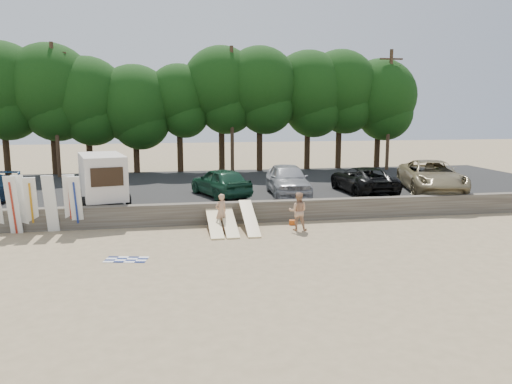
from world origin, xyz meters
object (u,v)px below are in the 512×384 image
box_trailer (102,176)px  car_4 (432,176)px  car_3 (363,180)px  car_1 (220,182)px  car_2 (288,179)px  beachgoer_a (221,211)px  beachgoer_b (298,211)px  cooler (252,224)px

box_trailer → car_4: bearing=-11.3°
car_3 → car_1: bearing=-2.7°
car_2 → car_3: 4.33m
beachgoer_a → beachgoer_b: (3.34, -0.81, 0.05)m
cooler → car_3: bearing=55.5°
car_2 → beachgoer_a: bearing=-129.7°
car_3 → cooler: 8.31m
car_3 → cooler: car_3 is taller
car_1 → cooler: bearing=81.4°
car_1 → car_4: (11.93, -0.56, 0.10)m
car_3 → cooler: (-7.01, -4.29, -1.27)m
car_3 → beachgoer_a: car_3 is taller
beachgoer_a → beachgoer_b: 3.43m
car_4 → beachgoer_a: 13.03m
car_1 → cooler: (0.96, -4.49, -1.31)m
beachgoer_b → car_1: bearing=-45.7°
car_4 → cooler: bearing=-145.1°
beachgoer_b → cooler: beachgoer_b is taller
box_trailer → beachgoer_b: box_trailer is taller
car_2 → beachgoer_a: (-4.11, -4.31, -0.74)m
car_1 → cooler: car_1 is taller
box_trailer → beachgoer_b: (8.79, -4.16, -1.22)m
box_trailer → beachgoer_a: size_ratio=2.60×
beachgoer_a → cooler: size_ratio=4.21×
car_3 → car_4: 3.97m
box_trailer → beachgoer_a: 6.53m
box_trailer → beachgoer_b: 9.80m
beachgoer_a → cooler: (1.42, 0.05, -0.64)m
car_3 → cooler: size_ratio=13.76×
box_trailer → beachgoer_a: box_trailer is taller
car_2 → cooler: size_ratio=13.06×
box_trailer → cooler: size_ratio=10.97×
beachgoer_b → cooler: 2.21m
car_4 → beachgoer_a: bearing=-147.0°
car_4 → beachgoer_b: size_ratio=3.68×
car_3 → beachgoer_b: car_3 is taller
car_1 → beachgoer_a: 4.61m
beachgoer_a → car_1: bearing=-123.8°
car_1 → car_2: (3.64, -0.23, 0.08)m
car_3 → beachgoer_b: bearing=44.0°
car_3 → box_trailer: bearing=2.8°
car_2 → cooler: (-2.68, -4.26, -1.39)m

